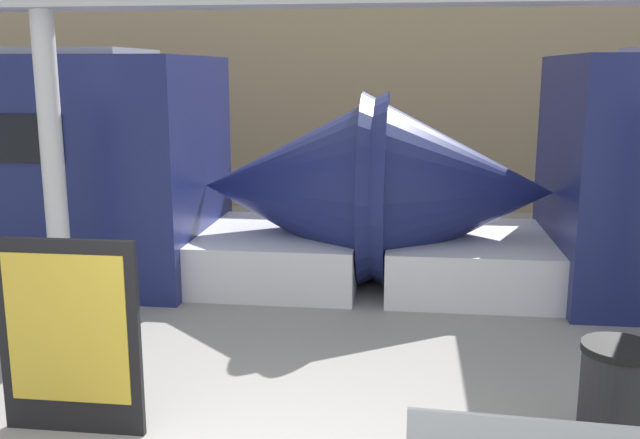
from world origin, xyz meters
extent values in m
cube|color=tan|center=(0.00, 10.94, 2.50)|extent=(56.00, 0.20, 5.00)
cone|color=navy|center=(1.83, 5.54, 1.32)|extent=(2.55, 2.63, 2.63)
cube|color=silver|center=(2.07, 5.54, 0.35)|extent=(2.29, 2.46, 0.70)
cone|color=navy|center=(-0.37, 5.54, 1.32)|extent=(2.55, 2.63, 2.63)
cube|color=silver|center=(-0.61, 5.54, 0.35)|extent=(2.29, 2.46, 0.70)
cylinder|color=black|center=(2.83, 1.27, 0.40)|extent=(0.55, 0.55, 0.80)
cylinder|color=black|center=(2.83, 1.27, 0.83)|extent=(0.58, 0.58, 0.06)
cube|color=black|center=(-1.48, 1.01, 0.81)|extent=(1.18, 0.06, 1.63)
cube|color=gold|center=(-1.48, 0.97, 0.89)|extent=(1.01, 0.01, 1.24)
cylinder|color=silver|center=(-2.75, 3.37, 1.77)|extent=(0.25, 0.25, 3.55)
camera|label=1|loc=(1.19, -4.09, 2.92)|focal=40.00mm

